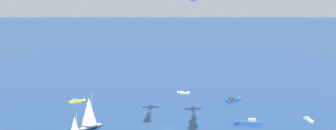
{
  "coord_description": "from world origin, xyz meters",
  "views": [
    {
      "loc": [
        109.21,
        -106.89,
        45.67
      ],
      "look_at": [
        0.02,
        -0.02,
        22.4
      ],
      "focal_mm": 48.11,
      "sensor_mm": 36.0,
      "label": 1
    }
  ],
  "objects_px": {
    "motorboat_near_centre": "(234,100)",
    "sailboat_outer_ring_a": "(75,128)",
    "motorboat_mid_cluster": "(247,122)",
    "motorboat_outer_ring_d": "(78,101)",
    "motorboat_outer_ring_e": "(309,120)",
    "sailboat_inshore": "(89,113)",
    "motorboat_offshore": "(183,92)"
  },
  "relations": [
    {
      "from": "motorboat_outer_ring_d",
      "to": "motorboat_outer_ring_e",
      "type": "bearing_deg",
      "value": 27.82
    },
    {
      "from": "sailboat_outer_ring_a",
      "to": "motorboat_outer_ring_e",
      "type": "xyz_separation_m",
      "value": [
        41.18,
        74.65,
        -3.59
      ]
    },
    {
      "from": "motorboat_mid_cluster",
      "to": "motorboat_outer_ring_e",
      "type": "height_order",
      "value": "motorboat_mid_cluster"
    },
    {
      "from": "motorboat_near_centre",
      "to": "sailboat_outer_ring_a",
      "type": "bearing_deg",
      "value": -91.55
    },
    {
      "from": "motorboat_near_centre",
      "to": "motorboat_offshore",
      "type": "height_order",
      "value": "motorboat_near_centre"
    },
    {
      "from": "sailboat_outer_ring_a",
      "to": "motorboat_offshore",
      "type": "bearing_deg",
      "value": 108.11
    },
    {
      "from": "motorboat_outer_ring_e",
      "to": "motorboat_near_centre",
      "type": "bearing_deg",
      "value": 171.89
    },
    {
      "from": "sailboat_inshore",
      "to": "motorboat_mid_cluster",
      "type": "bearing_deg",
      "value": 51.15
    },
    {
      "from": "motorboat_near_centre",
      "to": "motorboat_outer_ring_e",
      "type": "xyz_separation_m",
      "value": [
        39.01,
        -5.56,
        -0.2
      ]
    },
    {
      "from": "motorboat_outer_ring_d",
      "to": "sailboat_inshore",
      "type": "bearing_deg",
      "value": -27.43
    },
    {
      "from": "motorboat_near_centre",
      "to": "motorboat_outer_ring_e",
      "type": "distance_m",
      "value": 39.41
    },
    {
      "from": "sailboat_inshore",
      "to": "motorboat_outer_ring_e",
      "type": "bearing_deg",
      "value": 52.88
    },
    {
      "from": "motorboat_outer_ring_e",
      "to": "motorboat_outer_ring_d",
      "type": "bearing_deg",
      "value": -152.18
    },
    {
      "from": "motorboat_near_centre",
      "to": "sailboat_outer_ring_a",
      "type": "distance_m",
      "value": 80.3
    },
    {
      "from": "motorboat_offshore",
      "to": "motorboat_mid_cluster",
      "type": "height_order",
      "value": "motorboat_mid_cluster"
    },
    {
      "from": "sailboat_outer_ring_a",
      "to": "motorboat_outer_ring_e",
      "type": "height_order",
      "value": "sailboat_outer_ring_a"
    },
    {
      "from": "sailboat_inshore",
      "to": "sailboat_outer_ring_a",
      "type": "height_order",
      "value": "sailboat_inshore"
    },
    {
      "from": "motorboat_near_centre",
      "to": "sailboat_inshore",
      "type": "distance_m",
      "value": 70.45
    },
    {
      "from": "sailboat_outer_ring_a",
      "to": "sailboat_inshore",
      "type": "bearing_deg",
      "value": 124.62
    },
    {
      "from": "sailboat_outer_ring_a",
      "to": "motorboat_outer_ring_d",
      "type": "xyz_separation_m",
      "value": [
        -44.07,
        29.67,
        -3.46
      ]
    },
    {
      "from": "motorboat_outer_ring_e",
      "to": "sailboat_outer_ring_a",
      "type": "bearing_deg",
      "value": -118.88
    },
    {
      "from": "motorboat_mid_cluster",
      "to": "sailboat_outer_ring_a",
      "type": "height_order",
      "value": "sailboat_outer_ring_a"
    },
    {
      "from": "motorboat_near_centre",
      "to": "sailboat_inshore",
      "type": "xyz_separation_m",
      "value": [
        -9.47,
        -69.62,
        5.09
      ]
    },
    {
      "from": "motorboat_outer_ring_e",
      "to": "motorboat_offshore",
      "type": "bearing_deg",
      "value": 178.71
    },
    {
      "from": "motorboat_near_centre",
      "to": "motorboat_outer_ring_e",
      "type": "height_order",
      "value": "motorboat_near_centre"
    },
    {
      "from": "motorboat_mid_cluster",
      "to": "motorboat_outer_ring_d",
      "type": "xyz_separation_m",
      "value": [
        -71.93,
        -24.58,
        -0.2
      ]
    },
    {
      "from": "motorboat_outer_ring_d",
      "to": "motorboat_outer_ring_e",
      "type": "height_order",
      "value": "motorboat_outer_ring_d"
    },
    {
      "from": "motorboat_mid_cluster",
      "to": "motorboat_near_centre",
      "type": "bearing_deg",
      "value": 134.71
    },
    {
      "from": "motorboat_near_centre",
      "to": "sailboat_outer_ring_a",
      "type": "xyz_separation_m",
      "value": [
        -2.16,
        -80.2,
        3.39
      ]
    },
    {
      "from": "sailboat_inshore",
      "to": "motorboat_outer_ring_d",
      "type": "distance_m",
      "value": 41.75
    },
    {
      "from": "sailboat_inshore",
      "to": "motorboat_offshore",
      "type": "distance_m",
      "value": 68.08
    },
    {
      "from": "motorboat_mid_cluster",
      "to": "sailboat_inshore",
      "type": "bearing_deg",
      "value": -128.85
    }
  ]
}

